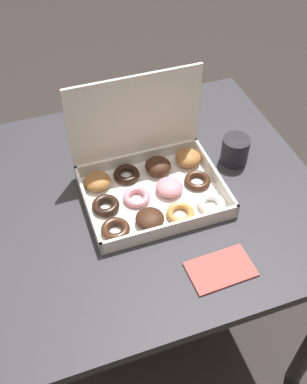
{
  "coord_description": "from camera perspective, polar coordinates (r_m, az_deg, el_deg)",
  "views": [
    {
      "loc": [
        -0.25,
        -0.83,
        1.7
      ],
      "look_at": [
        0.03,
        -0.03,
        0.79
      ],
      "focal_mm": 42.0,
      "sensor_mm": 36.0,
      "label": 1
    }
  ],
  "objects": [
    {
      "name": "dining_table",
      "position": [
        1.36,
        -1.43,
        -3.32
      ],
      "size": [
        1.0,
        0.89,
        0.77
      ],
      "color": "#2D2D33",
      "rests_on": "ground_plane"
    },
    {
      "name": "donut_box",
      "position": [
        1.24,
        -0.5,
        2.11
      ],
      "size": [
        0.38,
        0.3,
        0.3
      ],
      "color": "white",
      "rests_on": "dining_table"
    },
    {
      "name": "ground_plane",
      "position": [
        1.91,
        -1.05,
        -16.06
      ],
      "size": [
        8.0,
        8.0,
        0.0
      ],
      "primitive_type": "plane",
      "color": "#2D2826"
    },
    {
      "name": "paper_napkin",
      "position": [
        1.12,
        8.52,
        -9.68
      ],
      "size": [
        0.16,
        0.1,
        0.01
      ],
      "color": "#CC4C47",
      "rests_on": "dining_table"
    },
    {
      "name": "coffee_mug",
      "position": [
        1.35,
        10.32,
        5.31
      ],
      "size": [
        0.08,
        0.08,
        0.08
      ],
      "color": "#232328",
      "rests_on": "dining_table"
    }
  ]
}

